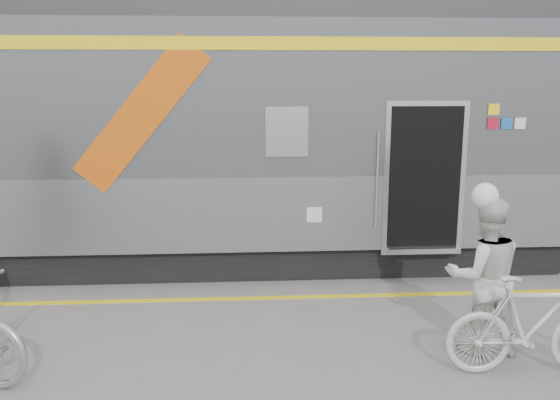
{
  "coord_description": "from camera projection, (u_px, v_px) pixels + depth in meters",
  "views": [
    {
      "loc": [
        0.3,
        -5.59,
        2.99
      ],
      "look_at": [
        0.76,
        1.6,
        1.5
      ],
      "focal_mm": 38.0,
      "sensor_mm": 36.0,
      "label": 1
    }
  ],
  "objects": [
    {
      "name": "ground",
      "position": [
        216.0,
        376.0,
        6.05
      ],
      "size": [
        90.0,
        90.0,
        0.0
      ],
      "primitive_type": "plane",
      "color": "slate",
      "rests_on": "ground"
    },
    {
      "name": "train",
      "position": [
        268.0,
        136.0,
        9.78
      ],
      "size": [
        24.0,
        3.17,
        4.1
      ],
      "color": "black",
      "rests_on": "ground"
    },
    {
      "name": "safety_strip",
      "position": [
        223.0,
        299.0,
        8.15
      ],
      "size": [
        24.0,
        0.12,
        0.01
      ],
      "primitive_type": "cube",
      "color": "yellow",
      "rests_on": "ground"
    },
    {
      "name": "woman",
      "position": [
        484.0,
        276.0,
        6.45
      ],
      "size": [
        0.88,
        0.7,
        1.74
      ],
      "primitive_type": "imported",
      "rotation": [
        0.0,
        0.0,
        3.09
      ],
      "color": "silver",
      "rests_on": "ground"
    },
    {
      "name": "bicycle_right",
      "position": [
        532.0,
        325.0,
        6.0
      ],
      "size": [
        1.78,
        0.58,
        1.06
      ],
      "primitive_type": "imported",
      "rotation": [
        0.0,
        0.0,
        1.52
      ],
      "color": "beige",
      "rests_on": "ground"
    },
    {
      "name": "helmet_woman",
      "position": [
        491.0,
        185.0,
        6.25
      ],
      "size": [
        0.28,
        0.28,
        0.28
      ],
      "primitive_type": "sphere",
      "color": "white",
      "rests_on": "woman"
    }
  ]
}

